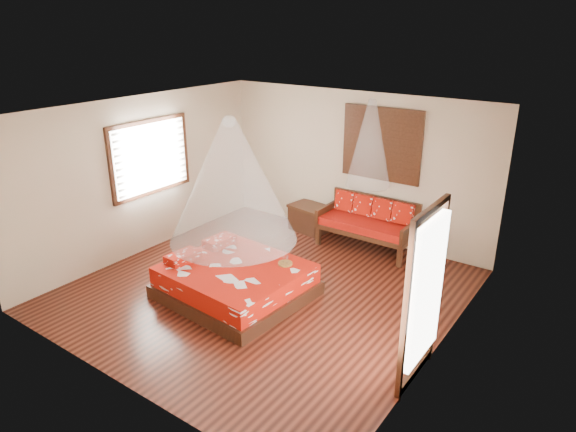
% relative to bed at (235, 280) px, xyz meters
% --- Properties ---
extents(room, '(5.54, 5.54, 2.84)m').
position_rel_bed_xyz_m(room, '(0.29, 0.40, 1.15)').
color(room, black).
rests_on(room, ground).
extents(bed, '(2.16, 1.99, 0.64)m').
position_rel_bed_xyz_m(bed, '(0.00, 0.00, 0.00)').
color(bed, black).
rests_on(bed, floor).
extents(daybed, '(1.77, 0.79, 0.94)m').
position_rel_bed_xyz_m(daybed, '(0.84, 2.78, 0.27)').
color(daybed, black).
rests_on(daybed, floor).
extents(storage_chest, '(0.84, 0.67, 0.53)m').
position_rel_bed_xyz_m(storage_chest, '(-0.49, 2.85, 0.02)').
color(storage_chest, black).
rests_on(storage_chest, floor).
extents(shutter_panel, '(1.52, 0.06, 1.32)m').
position_rel_bed_xyz_m(shutter_panel, '(0.84, 3.12, 1.65)').
color(shutter_panel, black).
rests_on(shutter_panel, wall_back).
extents(window_left, '(0.10, 1.74, 1.34)m').
position_rel_bed_xyz_m(window_left, '(-2.42, 0.60, 1.45)').
color(window_left, black).
rests_on(window_left, wall_left).
extents(glazed_door, '(0.08, 1.02, 2.16)m').
position_rel_bed_xyz_m(glazed_door, '(3.00, -0.20, 0.82)').
color(glazed_door, black).
rests_on(glazed_door, floor).
extents(wine_tray, '(0.22, 0.22, 0.18)m').
position_rel_bed_xyz_m(wine_tray, '(0.60, 0.49, 0.30)').
color(wine_tray, brown).
rests_on(wine_tray, bed).
extents(mosquito_net_main, '(1.87, 1.87, 1.80)m').
position_rel_bed_xyz_m(mosquito_net_main, '(0.02, -0.00, 1.60)').
color(mosquito_net_main, white).
rests_on(mosquito_net_main, ceiling).
extents(mosquito_net_daybed, '(0.78, 0.78, 1.50)m').
position_rel_bed_xyz_m(mosquito_net_daybed, '(0.84, 2.65, 1.75)').
color(mosquito_net_daybed, white).
rests_on(mosquito_net_daybed, ceiling).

